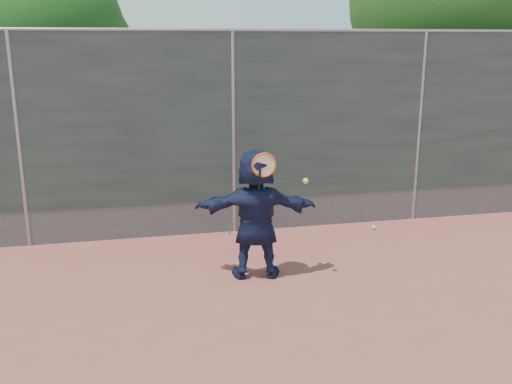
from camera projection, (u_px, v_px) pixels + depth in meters
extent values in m
plane|color=#9E4C42|center=(298.00, 344.00, 5.53)|extent=(80.00, 80.00, 0.00)
imported|color=#161D3D|center=(256.00, 213.00, 6.96)|extent=(1.56, 0.72, 1.62)
sphere|color=#DDFB37|center=(373.00, 227.00, 8.89)|extent=(0.07, 0.07, 0.07)
cube|color=#38423D|center=(233.00, 118.00, 8.38)|extent=(20.00, 0.04, 2.50)
cube|color=slate|center=(234.00, 215.00, 8.77)|extent=(20.00, 0.03, 0.50)
cylinder|color=gray|center=(232.00, 30.00, 8.06)|extent=(20.00, 0.05, 0.05)
cylinder|color=gray|center=(19.00, 142.00, 7.83)|extent=(0.06, 0.06, 3.00)
cylinder|color=gray|center=(233.00, 135.00, 8.45)|extent=(0.06, 0.06, 3.00)
cylinder|color=gray|center=(419.00, 129.00, 9.06)|extent=(0.06, 0.06, 3.00)
torus|color=#D95014|center=(264.00, 165.00, 6.61)|extent=(0.29, 0.04, 0.29)
cylinder|color=beige|center=(264.00, 165.00, 6.61)|extent=(0.25, 0.02, 0.25)
cylinder|color=black|center=(259.00, 182.00, 6.67)|extent=(0.03, 0.13, 0.33)
sphere|color=#DDFB37|center=(306.00, 181.00, 6.79)|extent=(0.07, 0.07, 0.07)
cylinder|color=#382314|center=(434.00, 120.00, 11.50)|extent=(0.28, 0.28, 2.60)
sphere|color=#23561C|center=(443.00, 1.00, 10.91)|extent=(3.60, 3.60, 3.60)
sphere|color=#23561C|center=(469.00, 21.00, 11.34)|extent=(2.52, 2.52, 2.52)
cylinder|color=#382314|center=(50.00, 137.00, 10.77)|extent=(0.28, 0.28, 2.20)
sphere|color=#23561C|center=(40.00, 31.00, 10.28)|extent=(3.00, 3.00, 3.00)
sphere|color=#23561C|center=(77.00, 48.00, 10.66)|extent=(2.10, 2.10, 2.10)
cone|color=#387226|center=(252.00, 224.00, 8.74)|extent=(0.03, 0.03, 0.26)
cone|color=#387226|center=(270.00, 221.00, 8.81)|extent=(0.03, 0.03, 0.30)
cone|color=#387226|center=(229.00, 227.00, 8.65)|extent=(0.03, 0.03, 0.22)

